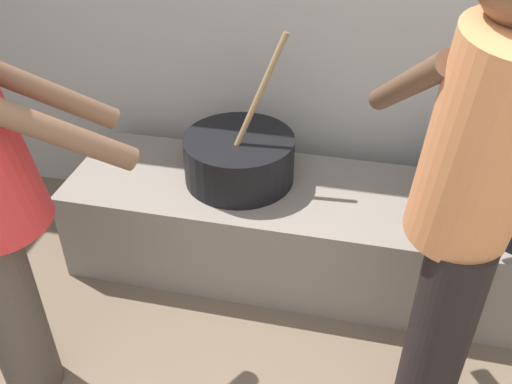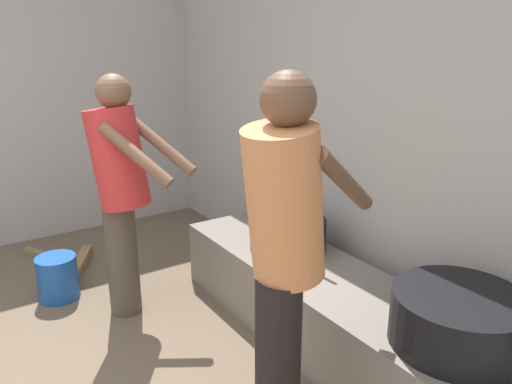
% 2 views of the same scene
% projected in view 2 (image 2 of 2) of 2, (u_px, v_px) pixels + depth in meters
% --- Properties ---
extents(block_enclosure_rear, '(5.40, 0.20, 2.36)m').
position_uv_depth(block_enclosure_rear, '(382.00, 133.00, 2.95)').
color(block_enclosure_rear, '#ADA8A0').
rests_on(block_enclosure_rear, ground_plane).
extents(hearth_ledge, '(2.71, 0.60, 0.44)m').
position_uv_depth(hearth_ledge, '(350.00, 325.00, 2.70)').
color(hearth_ledge, slate).
rests_on(hearth_ledge, ground_plane).
extents(cooking_pot_main, '(0.48, 0.48, 0.66)m').
position_uv_depth(cooking_pot_main, '(288.00, 234.00, 3.10)').
color(cooking_pot_main, black).
rests_on(cooking_pot_main, hearth_ledge).
extents(cooking_pot_secondary, '(0.58, 0.58, 0.24)m').
position_uv_depth(cooking_pot_secondary, '(458.00, 320.00, 2.12)').
color(cooking_pot_secondary, black).
rests_on(cooking_pot_secondary, hearth_ledge).
extents(cook_in_orange_shirt, '(0.52, 0.74, 1.62)m').
position_uv_depth(cook_in_orange_shirt, '(284.00, 244.00, 1.98)').
color(cook_in_orange_shirt, black).
rests_on(cook_in_orange_shirt, ground_plane).
extents(cook_in_red_shirt, '(0.71, 0.64, 1.54)m').
position_uv_depth(cook_in_red_shirt, '(120.00, 184.00, 2.98)').
color(cook_in_red_shirt, '#4C4238').
rests_on(cook_in_red_shirt, ground_plane).
extents(bucket_blue_plastic, '(0.27, 0.27, 0.31)m').
position_uv_depth(bucket_blue_plastic, '(58.00, 278.00, 3.37)').
color(bucket_blue_plastic, '#194C99').
rests_on(bucket_blue_plastic, ground_plane).
extents(firewood_pile, '(0.87, 0.49, 0.08)m').
position_uv_depth(firewood_pile, '(64.00, 265.00, 3.82)').
color(firewood_pile, olive).
rests_on(firewood_pile, ground_plane).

